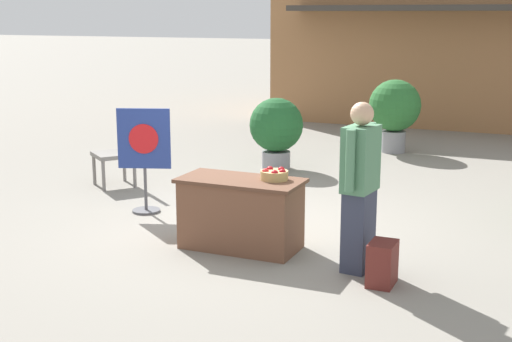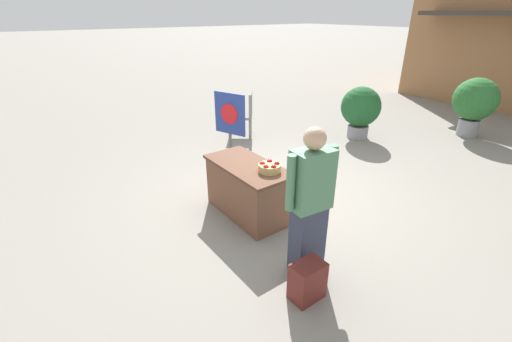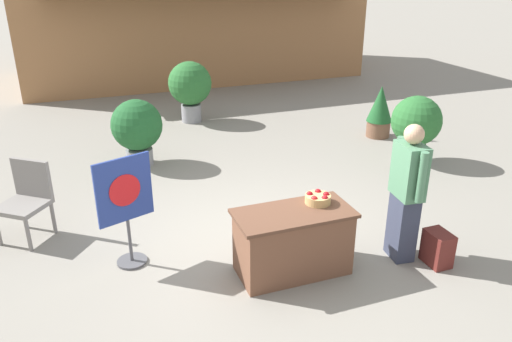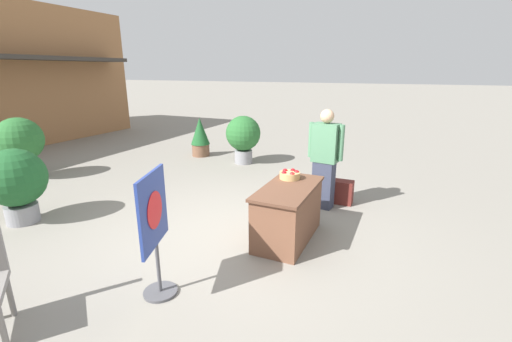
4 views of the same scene
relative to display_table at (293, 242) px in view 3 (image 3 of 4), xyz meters
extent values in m
plane|color=gray|center=(-0.21, 0.77, -0.39)|extent=(120.00, 120.00, 0.00)
cube|color=#9E6B42|center=(1.52, 11.40, 1.73)|extent=(9.82, 4.66, 4.25)
cube|color=brown|center=(0.00, 0.00, -0.02)|extent=(1.26, 0.62, 0.74)
cube|color=brown|center=(0.00, 0.00, 0.37)|extent=(1.34, 0.66, 0.04)
cylinder|color=tan|center=(0.35, 0.11, 0.44)|extent=(0.30, 0.30, 0.10)
sphere|color=#A30F14|center=(0.45, 0.09, 0.48)|extent=(0.08, 0.08, 0.08)
sphere|color=#A30F14|center=(0.39, 0.19, 0.48)|extent=(0.08, 0.08, 0.08)
sphere|color=#A30F14|center=(0.27, 0.17, 0.48)|extent=(0.08, 0.08, 0.08)
sphere|color=red|center=(0.27, 0.05, 0.48)|extent=(0.08, 0.08, 0.08)
sphere|color=red|center=(0.39, 0.02, 0.48)|extent=(0.08, 0.08, 0.08)
cube|color=#33384C|center=(1.36, -0.17, 0.02)|extent=(0.28, 0.37, 0.82)
cube|color=#4C7F5B|center=(1.36, -0.17, 0.75)|extent=(0.31, 0.45, 0.64)
sphere|color=tan|center=(1.36, -0.17, 1.19)|extent=(0.23, 0.23, 0.23)
cylinder|color=#4C7F5B|center=(1.33, -0.42, 0.78)|extent=(0.09, 0.09, 0.59)
cylinder|color=#4C7F5B|center=(1.39, 0.09, 0.78)|extent=(0.09, 0.09, 0.59)
cube|color=maroon|center=(1.68, -0.46, -0.18)|extent=(0.24, 0.34, 0.42)
cylinder|color=#4C4C51|center=(-1.74, 0.83, -0.38)|extent=(0.36, 0.36, 0.03)
cylinder|color=#4C4C51|center=(-1.74, 0.83, -0.09)|extent=(0.04, 0.04, 0.55)
cube|color=navy|center=(-1.74, 0.83, 0.57)|extent=(0.65, 0.26, 0.77)
cylinder|color=red|center=(-1.73, 0.81, 0.57)|extent=(0.36, 0.13, 0.38)
cylinder|color=gray|center=(-2.89, 1.53, -0.17)|extent=(0.05, 0.05, 0.45)
cylinder|color=gray|center=(-2.60, 1.90, -0.17)|extent=(0.05, 0.05, 0.45)
cylinder|color=gray|center=(-2.98, 2.19, -0.17)|extent=(0.05, 0.05, 0.45)
cube|color=gray|center=(-2.93, 1.86, 0.09)|extent=(0.77, 0.77, 0.06)
cube|color=gray|center=(-2.78, 2.06, 0.37)|extent=(0.47, 0.38, 0.51)
cylinder|color=gray|center=(3.43, 2.39, -0.22)|extent=(0.45, 0.45, 0.34)
sphere|color=#28662D|center=(3.43, 2.39, 0.38)|extent=(0.87, 0.87, 0.87)
cylinder|color=gray|center=(0.28, 6.17, -0.20)|extent=(0.44, 0.44, 0.39)
sphere|color=#28662D|center=(0.28, 6.17, 0.48)|extent=(0.95, 0.95, 0.95)
cylinder|color=gray|center=(-1.19, 3.98, -0.25)|extent=(0.47, 0.47, 0.29)
sphere|color=#1E5628|center=(-1.19, 3.98, 0.34)|extent=(0.89, 0.89, 0.89)
cylinder|color=brown|center=(3.64, 3.82, -0.23)|extent=(0.48, 0.48, 0.33)
cone|color=#1E5628|center=(3.64, 3.82, 0.30)|extent=(0.51, 0.51, 0.73)
camera|label=1|loc=(3.13, -6.78, 2.13)|focal=50.00mm
camera|label=2|loc=(3.50, -2.46, 2.29)|focal=24.00mm
camera|label=3|loc=(-2.11, -4.48, 2.97)|focal=35.00mm
camera|label=4|loc=(-4.19, -1.40, 1.91)|focal=24.00mm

